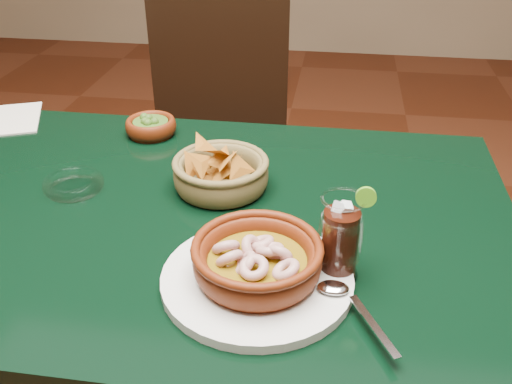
# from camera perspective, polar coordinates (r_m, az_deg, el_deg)

# --- Properties ---
(dining_table) EXTENTS (1.20, 0.80, 0.75)m
(dining_table) POSITION_cam_1_polar(r_m,az_deg,el_deg) (1.10, -7.11, -6.05)
(dining_table) COLOR black
(dining_table) RESTS_ON ground
(dining_chair) EXTENTS (0.49, 0.49, 0.97)m
(dining_chair) POSITION_cam_1_polar(r_m,az_deg,el_deg) (1.77, -3.84, 4.79)
(dining_chair) COLOR black
(dining_chair) RESTS_ON ground
(shrimp_plate) EXTENTS (0.35, 0.29, 0.08)m
(shrimp_plate) POSITION_cam_1_polar(r_m,az_deg,el_deg) (0.85, 0.15, -7.30)
(shrimp_plate) COLOR silver
(shrimp_plate) RESTS_ON dining_table
(chip_basket) EXTENTS (0.22, 0.22, 0.11)m
(chip_basket) POSITION_cam_1_polar(r_m,az_deg,el_deg) (1.09, -3.57, 1.88)
(chip_basket) COLOR brown
(chip_basket) RESTS_ON dining_table
(guacamole_ramekin) EXTENTS (0.13, 0.13, 0.05)m
(guacamole_ramekin) POSITION_cam_1_polar(r_m,az_deg,el_deg) (1.33, -10.48, 6.53)
(guacamole_ramekin) COLOR #501A08
(guacamole_ramekin) RESTS_ON dining_table
(cola_drink) EXTENTS (0.14, 0.14, 0.16)m
(cola_drink) POSITION_cam_1_polar(r_m,az_deg,el_deg) (0.85, 8.42, -4.63)
(cola_drink) COLOR white
(cola_drink) RESTS_ON dining_table
(glass_ashtray) EXTENTS (0.12, 0.12, 0.03)m
(glass_ashtray) POSITION_cam_1_polar(r_m,az_deg,el_deg) (1.14, -17.77, 0.72)
(glass_ashtray) COLOR white
(glass_ashtray) RESTS_ON dining_table
(paper_menu) EXTENTS (0.20, 0.23, 0.00)m
(paper_menu) POSITION_cam_1_polar(r_m,az_deg,el_deg) (1.52, -23.47, 6.69)
(paper_menu) COLOR beige
(paper_menu) RESTS_ON dining_table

